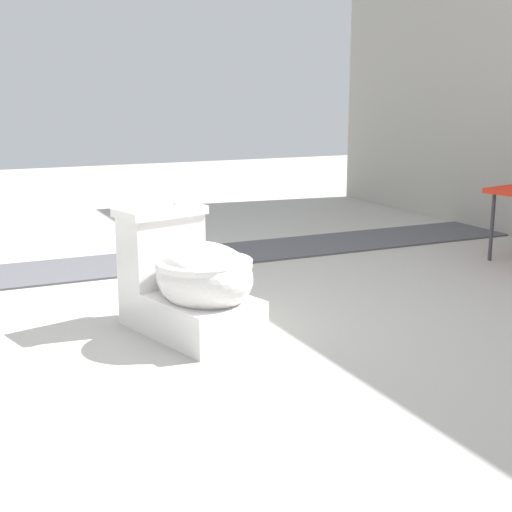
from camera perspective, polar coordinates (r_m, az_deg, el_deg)
The scene contains 3 objects.
ground_plane at distance 3.11m, azimuth -7.78°, elevation -5.58°, with size 14.00×14.00×0.00m, color #A8A59E.
gravel_strip at distance 4.31m, azimuth -6.01°, elevation -0.21°, with size 0.56×8.00×0.01m, color #4C4C51.
toilet at distance 2.94m, azimuth -5.26°, elevation -2.07°, with size 0.70×0.52×0.52m.
Camera 1 is at (2.82, -0.85, 0.98)m, focal length 50.00 mm.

